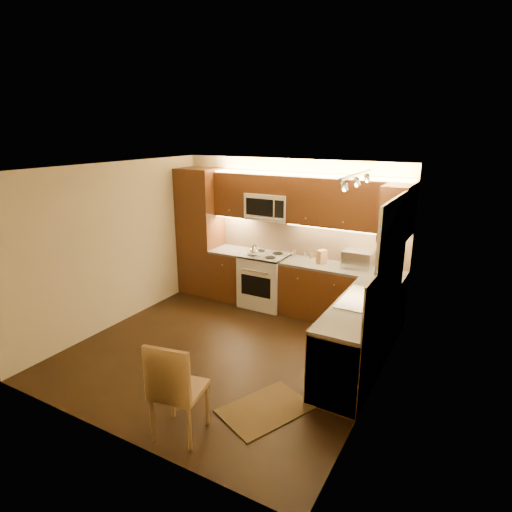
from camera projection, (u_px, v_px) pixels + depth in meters
The scene contains 37 objects.
floor at pixel (227, 350), 5.92m from camera, with size 4.00×4.00×0.01m, color black.
ceiling at pixel (224, 168), 5.20m from camera, with size 4.00×4.00×0.01m, color beige.
wall_back at pixel (290, 233), 7.23m from camera, with size 4.00×0.01×2.50m, color beige.
wall_front at pixel (106, 323), 3.89m from camera, with size 4.00×0.01×2.50m, color beige.
wall_left at pixel (116, 245), 6.49m from camera, with size 0.01×4.00×2.50m, color beige.
wall_right at pixel (379, 292), 4.63m from camera, with size 0.01×4.00×2.50m, color beige.
pantry at pixel (201, 232), 7.78m from camera, with size 0.70×0.60×2.30m, color #401C0D.
base_cab_back_left at pixel (232, 275), 7.68m from camera, with size 0.62×0.60×0.86m, color #401C0D.
counter_back_left at pixel (232, 251), 7.55m from camera, with size 0.62×0.60×0.04m, color #373532.
base_cab_back_right at pixel (340, 295), 6.73m from camera, with size 1.92×0.60×0.86m, color #401C0D.
counter_back_right at pixel (342, 268), 6.60m from camera, with size 1.92×0.60×0.04m, color #373532.
base_cab_right at pixel (358, 339), 5.34m from camera, with size 0.60×2.00×0.86m, color #401C0D.
counter_right at pixel (360, 305), 5.21m from camera, with size 0.60×2.00×0.04m, color #373532.
dishwasher at pixel (340, 364), 4.75m from camera, with size 0.58×0.60×0.84m, color silver.
backsplash_back at pixel (308, 239), 7.08m from camera, with size 3.30×0.02×0.60m, color tan.
backsplash_right at pixel (387, 285), 4.98m from camera, with size 0.02×2.00×0.60m, color tan.
upper_cab_back_left at pixel (234, 194), 7.37m from camera, with size 0.62×0.35×0.75m, color #401C0D.
upper_cab_back_right at pixel (348, 204), 6.42m from camera, with size 1.92×0.35×0.75m, color #401C0D.
upper_cab_bridge at pixel (270, 184), 6.98m from camera, with size 0.76×0.35×0.31m, color #401C0D.
upper_cab_right_corner at pixel (395, 213), 5.70m from camera, with size 0.35×0.50×0.75m, color #401C0D.
stove at pixel (265, 280), 7.33m from camera, with size 0.76×0.65×0.92m, color silver, non-canonical shape.
microwave at pixel (269, 206), 7.08m from camera, with size 0.76×0.38×0.44m, color silver, non-canonical shape.
window_frame at pixel (392, 249), 4.99m from camera, with size 0.03×1.44×1.24m, color silver.
window_blinds at pixel (390, 249), 5.00m from camera, with size 0.02×1.36×1.16m, color silver.
sink at pixel (364, 294), 5.31m from camera, with size 0.52×0.86×0.15m, color silver, non-canonical shape.
faucet at pixel (379, 291), 5.20m from camera, with size 0.20×0.04×0.30m, color silver, non-canonical shape.
track_light_bar at pixel (357, 175), 4.82m from camera, with size 0.04×1.20×0.03m, color silver.
kettle at pixel (254, 250), 7.10m from camera, with size 0.16×0.16×0.19m, color silver, non-canonical shape.
toaster_oven at pixel (358, 259), 6.56m from camera, with size 0.44×0.33×0.27m, color silver.
knife_block at pixel (322, 257), 6.77m from camera, with size 0.10×0.16×0.21m, color #A9804C.
spice_jar_a at pixel (293, 254), 7.13m from camera, with size 0.04×0.04×0.10m, color silver.
spice_jar_b at pixel (294, 253), 7.17m from camera, with size 0.04×0.04×0.10m, color brown.
spice_jar_c at pixel (305, 254), 7.11m from camera, with size 0.05×0.05×0.09m, color silver.
spice_jar_d at pixel (311, 255), 7.04m from camera, with size 0.05×0.05×0.09m, color brown.
soap_bottle at pixel (391, 283), 5.65m from camera, with size 0.08×0.08×0.17m, color silver.
rug at pixel (266, 409), 4.66m from camera, with size 0.64×0.95×0.01m, color black.
dining_chair at pixel (179, 387), 4.17m from camera, with size 0.47×0.47×1.06m, color #A9804C, non-canonical shape.
Camera 1 is at (2.92, -4.43, 2.96)m, focal length 29.79 mm.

